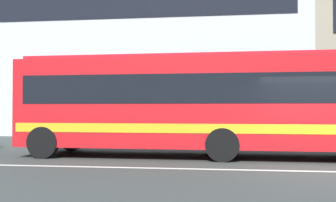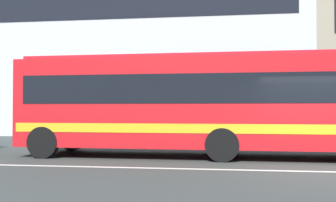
% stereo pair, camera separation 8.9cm
% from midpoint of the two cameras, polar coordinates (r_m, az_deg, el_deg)
% --- Properties ---
extents(ground_plane, '(160.00, 160.00, 0.00)m').
position_cam_midpoint_polar(ground_plane, '(10.63, 20.88, -9.52)').
color(ground_plane, '#383D3A').
extents(lane_centre_line, '(60.00, 0.16, 0.01)m').
position_cam_midpoint_polar(lane_centre_line, '(10.63, 20.88, -9.50)').
color(lane_centre_line, silver).
rests_on(lane_centre_line, ground_plane).
extents(hedge_row_far, '(18.34, 1.10, 0.75)m').
position_cam_midpoint_polar(hedge_row_far, '(17.14, 12.92, -5.09)').
color(hedge_row_far, '#236023').
rests_on(hedge_row_far, ground_plane).
extents(apartment_block_left, '(21.86, 10.99, 13.73)m').
position_cam_midpoint_polar(apartment_block_left, '(27.82, -5.26, 9.83)').
color(apartment_block_left, silver).
rests_on(apartment_block_left, ground_plane).
extents(transit_bus, '(11.84, 2.85, 3.27)m').
position_cam_midpoint_polar(transit_bus, '(12.95, 4.48, -0.08)').
color(transit_bus, red).
rests_on(transit_bus, ground_plane).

